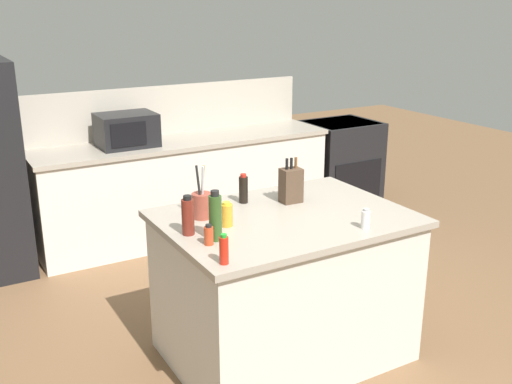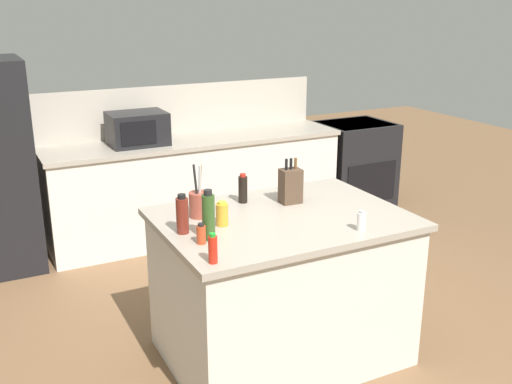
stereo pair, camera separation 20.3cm
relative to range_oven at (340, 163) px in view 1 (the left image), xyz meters
The scene contains 15 objects.
ground_plane 3.09m from the range_oven, 134.05° to the right, with size 14.00×14.00×0.00m, color brown.
back_counter_run 1.83m from the range_oven, behind, with size 2.81×0.66×0.94m.
wall_backsplash 1.98m from the range_oven, behind, with size 2.77×0.03×0.46m, color #B2A899.
kitchen_island 3.06m from the range_oven, 134.05° to the right, with size 1.46×1.06×0.94m.
range_oven is the anchor object (origin of this frame).
microwave 2.45m from the range_oven, behind, with size 0.50×0.39×0.29m.
knife_block 2.86m from the range_oven, 134.38° to the right, with size 0.13×0.11×0.29m.
utensil_crock 3.29m from the range_oven, 142.37° to the right, with size 0.12×0.12×0.32m.
hot_sauce_bottle 3.85m from the range_oven, 136.37° to the right, with size 0.05×0.05×0.16m.
soy_sauce_bottle 2.96m from the range_oven, 140.08° to the right, with size 0.06×0.06×0.19m.
honey_jar 3.37m from the range_oven, 139.05° to the right, with size 0.07×0.07×0.14m.
vinegar_bottle 3.56m from the range_oven, 141.53° to the right, with size 0.07×0.07×0.22m.
olive_oil_bottle 3.59m from the range_oven, 138.70° to the right, with size 0.07×0.07×0.28m.
salt_shaker 3.23m from the range_oven, 125.39° to the right, with size 0.05×0.05×0.12m.
spice_jar_paprika 3.64m from the range_oven, 138.86° to the right, with size 0.05×0.05×0.11m.
Camera 1 is at (-1.83, -2.83, 2.17)m, focal length 42.00 mm.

